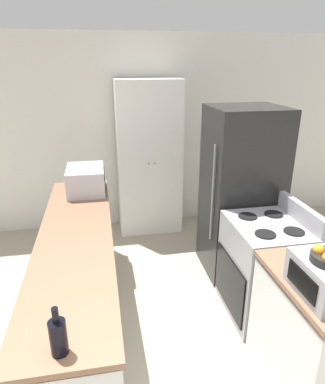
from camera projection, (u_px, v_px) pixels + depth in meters
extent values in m
cube|color=silver|center=(141.00, 134.00, 4.72)|extent=(7.00, 0.06, 2.60)
cube|color=silver|center=(80.00, 285.00, 2.97)|extent=(0.58, 2.65, 0.84)
cube|color=#896047|center=(75.00, 237.00, 2.80)|extent=(0.60, 2.70, 0.04)
cube|color=silver|center=(314.00, 338.00, 2.40)|extent=(0.58, 0.84, 0.84)
cube|color=#896047|center=(325.00, 281.00, 2.23)|extent=(0.60, 0.85, 0.04)
cube|color=white|center=(149.00, 159.00, 4.58)|extent=(0.84, 0.45, 2.04)
sphere|color=#B2B2B7|center=(149.00, 164.00, 4.35)|extent=(0.03, 0.03, 0.03)
sphere|color=#B2B2B7|center=(155.00, 163.00, 4.37)|extent=(0.03, 0.03, 0.03)
cube|color=#9E9EA3|center=(264.00, 269.00, 3.14)|extent=(0.64, 0.73, 0.92)
cube|color=black|center=(229.00, 283.00, 3.12)|extent=(0.02, 0.64, 0.50)
cube|color=#9E9EA3|center=(301.00, 213.00, 3.00)|extent=(0.06, 0.70, 0.16)
cylinder|color=black|center=(265.00, 234.00, 2.79)|extent=(0.17, 0.17, 0.01)
cylinder|color=black|center=(248.00, 216.00, 3.11)|extent=(0.17, 0.17, 0.01)
cylinder|color=black|center=(294.00, 231.00, 2.83)|extent=(0.17, 0.17, 0.01)
cylinder|color=black|center=(274.00, 214.00, 3.16)|extent=(0.17, 0.17, 0.01)
cube|color=black|center=(241.00, 193.00, 3.68)|extent=(0.73, 0.70, 1.83)
cylinder|color=gray|center=(213.00, 194.00, 3.40)|extent=(0.02, 0.02, 1.01)
cube|color=#B2B2B7|center=(86.00, 180.00, 3.68)|extent=(0.39, 0.52, 0.27)
cube|color=black|center=(105.00, 180.00, 3.67)|extent=(0.01, 0.32, 0.19)
cylinder|color=black|center=(58.00, 338.00, 1.63)|extent=(0.08, 0.08, 0.19)
cylinder|color=black|center=(55.00, 315.00, 1.58)|extent=(0.03, 0.03, 0.08)
cube|color=#939399|center=(324.00, 279.00, 2.03)|extent=(0.29, 0.41, 0.23)
cube|color=black|center=(302.00, 281.00, 2.01)|extent=(0.01, 0.29, 0.14)
sphere|color=orange|center=(319.00, 249.00, 2.00)|extent=(0.07, 0.07, 0.07)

